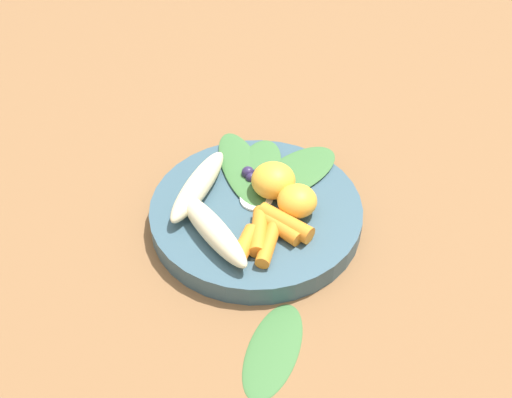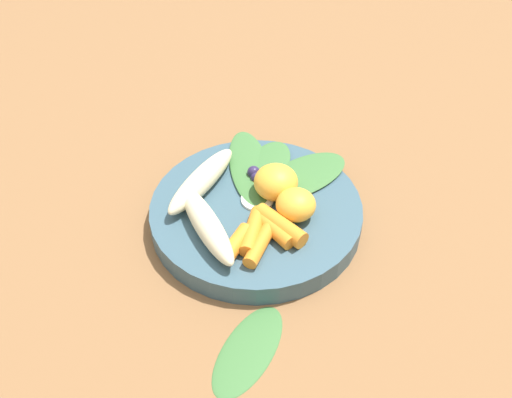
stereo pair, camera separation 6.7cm
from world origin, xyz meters
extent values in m
plane|color=brown|center=(0.00, 0.00, 0.00)|extent=(2.40, 2.40, 0.00)
cylinder|color=#385666|center=(0.00, 0.00, 0.01)|extent=(0.23, 0.23, 0.02)
ellipsoid|color=beige|center=(0.04, 0.05, 0.04)|extent=(0.10, 0.11, 0.03)
ellipsoid|color=beige|center=(0.06, -0.01, 0.04)|extent=(0.06, 0.12, 0.03)
ellipsoid|color=#F4A833|center=(-0.02, -0.02, 0.04)|extent=(0.05, 0.05, 0.04)
ellipsoid|color=#F4A833|center=(-0.04, 0.01, 0.04)|extent=(0.04, 0.04, 0.03)
cylinder|color=orange|center=(0.01, 0.07, 0.03)|extent=(0.03, 0.05, 0.02)
cylinder|color=orange|center=(-0.01, 0.05, 0.03)|extent=(0.02, 0.06, 0.02)
cylinder|color=orange|center=(-0.02, 0.06, 0.03)|extent=(0.03, 0.06, 0.02)
cylinder|color=orange|center=(-0.03, 0.04, 0.03)|extent=(0.05, 0.05, 0.02)
cylinder|color=orange|center=(-0.03, 0.03, 0.03)|extent=(0.06, 0.05, 0.02)
sphere|color=#2D234C|center=(-0.01, -0.03, 0.03)|extent=(0.01, 0.01, 0.01)
sphere|color=#2D234C|center=(0.00, -0.05, 0.03)|extent=(0.01, 0.01, 0.01)
sphere|color=#2D234C|center=(-0.01, -0.04, 0.03)|extent=(0.01, 0.01, 0.01)
sphere|color=#2D234C|center=(0.00, -0.04, 0.03)|extent=(0.01, 0.01, 0.01)
sphere|color=#2D234C|center=(-0.01, -0.03, 0.03)|extent=(0.01, 0.01, 0.01)
sphere|color=#2D234C|center=(-0.01, -0.04, 0.03)|extent=(0.01, 0.01, 0.01)
sphere|color=#2D234C|center=(0.01, -0.05, 0.03)|extent=(0.01, 0.01, 0.01)
sphere|color=#2D234C|center=(0.01, -0.04, 0.03)|extent=(0.01, 0.01, 0.01)
sphere|color=#2D234C|center=(-0.01, -0.03, 0.03)|extent=(0.01, 0.01, 0.01)
sphere|color=#2D234C|center=(0.00, -0.04, 0.04)|extent=(0.01, 0.01, 0.01)
cylinder|color=white|center=(0.00, -0.01, 0.03)|extent=(0.04, 0.04, 0.00)
ellipsoid|color=#3D7038|center=(-0.04, -0.06, 0.03)|extent=(0.12, 0.13, 0.00)
ellipsoid|color=#3D7038|center=(0.00, -0.07, 0.03)|extent=(0.06, 0.10, 0.00)
ellipsoid|color=#3D7038|center=(0.02, -0.06, 0.03)|extent=(0.09, 0.15, 0.00)
ellipsoid|color=#3D7038|center=(-0.03, 0.17, 0.00)|extent=(0.08, 0.12, 0.01)
camera|label=1|loc=(-0.03, 0.49, 0.49)|focal=43.37mm
camera|label=2|loc=(-0.09, 0.48, 0.49)|focal=43.37mm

